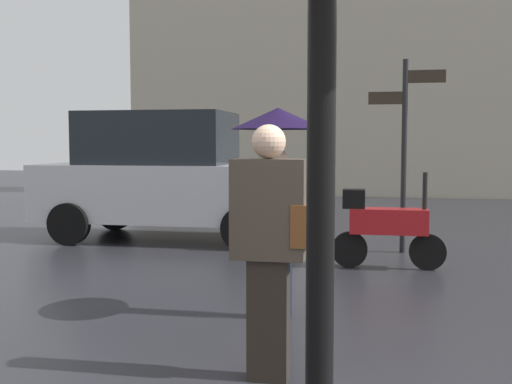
# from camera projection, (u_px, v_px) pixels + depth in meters

# --- Properties ---
(pedestrian_with_umbrella) EXTENTS (0.85, 0.85, 1.92)m
(pedestrian_with_umbrella) POSITION_uv_depth(u_px,v_px,m) (278.00, 160.00, 5.59)
(pedestrian_with_umbrella) COLOR black
(pedestrian_with_umbrella) RESTS_ON ground
(pedestrian_with_bag) EXTENTS (0.53, 0.24, 1.73)m
(pedestrian_with_bag) POSITION_uv_depth(u_px,v_px,m) (271.00, 237.00, 4.15)
(pedestrian_with_bag) COLOR #2A241E
(pedestrian_with_bag) RESTS_ON ground
(parked_scooter) EXTENTS (1.43, 0.32, 1.23)m
(parked_scooter) POSITION_uv_depth(u_px,v_px,m) (385.00, 225.00, 7.92)
(parked_scooter) COLOR black
(parked_scooter) RESTS_ON ground
(parked_car_left) EXTENTS (4.31, 1.95, 2.11)m
(parked_car_left) POSITION_uv_depth(u_px,v_px,m) (168.00, 176.00, 10.32)
(parked_car_left) COLOR silver
(parked_car_left) RESTS_ON ground
(street_signpost) EXTENTS (1.08, 0.08, 2.80)m
(street_signpost) POSITION_uv_depth(u_px,v_px,m) (405.00, 136.00, 8.98)
(street_signpost) COLOR black
(street_signpost) RESTS_ON ground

